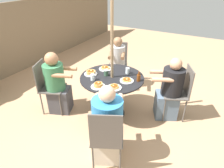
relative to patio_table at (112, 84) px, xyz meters
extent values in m
plane|color=tan|center=(0.00, 0.00, -0.62)|extent=(12.00, 12.00, 0.00)
cylinder|color=black|center=(0.00, 0.00, -0.61)|extent=(0.47, 0.47, 0.01)
cylinder|color=black|center=(0.00, 0.00, -0.25)|extent=(0.09, 0.09, 0.73)
cylinder|color=black|center=(0.00, 0.00, 0.13)|extent=(1.07, 1.07, 0.02)
cylinder|color=#846B4C|center=(0.00, 0.00, 0.61)|extent=(0.05, 0.05, 2.45)
cylinder|color=#514C47|center=(0.90, 0.18, -0.39)|extent=(0.02, 0.02, 0.46)
cylinder|color=#514C47|center=(0.77, 0.50, -0.39)|extent=(0.02, 0.02, 0.46)
cylinder|color=#514C47|center=(1.21, 0.31, -0.39)|extent=(0.02, 0.02, 0.46)
cylinder|color=#514C47|center=(1.08, 0.63, -0.39)|extent=(0.02, 0.02, 0.46)
cube|color=#514C47|center=(0.99, 0.41, -0.15)|extent=(0.53, 0.53, 0.02)
cube|color=#514C47|center=(1.17, 0.48, 0.10)|extent=(0.16, 0.36, 0.48)
cube|color=gray|center=(0.89, 0.36, -0.39)|extent=(0.42, 0.40, 0.46)
cylinder|color=#B2B2B2|center=(0.94, 0.38, 0.09)|extent=(0.31, 0.31, 0.50)
sphere|color=brown|center=(0.94, 0.38, 0.43)|extent=(0.19, 0.19, 0.19)
cylinder|color=brown|center=(0.81, 0.19, 0.21)|extent=(0.32, 0.19, 0.07)
cylinder|color=brown|center=(0.71, 0.43, 0.21)|extent=(0.32, 0.19, 0.07)
cylinder|color=#514C47|center=(-0.18, 0.90, -0.39)|extent=(0.02, 0.02, 0.46)
cylinder|color=#514C47|center=(-0.50, 0.77, -0.39)|extent=(0.02, 0.02, 0.46)
cylinder|color=#514C47|center=(-0.31, 1.21, -0.39)|extent=(0.02, 0.02, 0.46)
cylinder|color=#514C47|center=(-0.63, 1.08, -0.39)|extent=(0.02, 0.02, 0.46)
cube|color=#514C47|center=(-0.41, 0.99, -0.15)|extent=(0.53, 0.53, 0.02)
cube|color=#514C47|center=(-0.48, 1.17, 0.10)|extent=(0.36, 0.16, 0.48)
cube|color=#3D3D42|center=(-0.36, 0.89, -0.39)|extent=(0.44, 0.46, 0.46)
cylinder|color=#38754C|center=(-0.38, 0.93, 0.08)|extent=(0.35, 0.35, 0.47)
sphere|color=#A3704C|center=(-0.38, 0.93, 0.42)|extent=(0.23, 0.23, 0.23)
cylinder|color=#A3704C|center=(-0.18, 0.80, 0.19)|extent=(0.19, 0.34, 0.07)
cylinder|color=#A3704C|center=(-0.44, 0.69, 0.19)|extent=(0.19, 0.34, 0.07)
cylinder|color=#514C47|center=(-0.88, -0.24, -0.39)|extent=(0.02, 0.02, 0.46)
cylinder|color=#514C47|center=(-0.74, -0.55, -0.39)|extent=(0.02, 0.02, 0.46)
cylinder|color=#514C47|center=(-1.19, -0.39, -0.39)|extent=(0.02, 0.02, 0.46)
cylinder|color=#514C47|center=(-1.04, -0.69, -0.39)|extent=(0.02, 0.02, 0.46)
cube|color=#514C47|center=(-0.96, -0.47, -0.15)|extent=(0.54, 0.54, 0.02)
cube|color=#514C47|center=(-1.14, -0.55, 0.10)|extent=(0.18, 0.35, 0.48)
cube|color=beige|center=(-0.86, -0.41, -0.39)|extent=(0.53, 0.51, 0.46)
cylinder|color=teal|center=(-0.91, -0.44, 0.10)|extent=(0.39, 0.39, 0.51)
sphere|color=#DBA884|center=(-0.91, -0.44, 0.45)|extent=(0.20, 0.20, 0.20)
cylinder|color=#DBA884|center=(-0.81, -0.22, 0.22)|extent=(0.29, 0.19, 0.07)
cylinder|color=#DBA884|center=(-0.68, -0.50, 0.22)|extent=(0.29, 0.19, 0.07)
cylinder|color=#514C47|center=(0.24, -0.88, -0.39)|extent=(0.02, 0.02, 0.46)
cylinder|color=#514C47|center=(0.54, -0.74, -0.39)|extent=(0.02, 0.02, 0.46)
cylinder|color=#514C47|center=(0.38, -1.19, -0.39)|extent=(0.02, 0.02, 0.46)
cylinder|color=#514C47|center=(0.69, -1.04, -0.39)|extent=(0.02, 0.02, 0.46)
cube|color=#514C47|center=(0.46, -0.96, -0.15)|extent=(0.54, 0.54, 0.02)
cube|color=#514C47|center=(0.55, -1.14, 0.10)|extent=(0.35, 0.18, 0.48)
cube|color=slate|center=(0.42, -0.86, -0.39)|extent=(0.46, 0.48, 0.46)
cylinder|color=black|center=(0.44, -0.91, 0.08)|extent=(0.35, 0.35, 0.47)
sphere|color=tan|center=(0.44, -0.91, 0.40)|extent=(0.20, 0.20, 0.20)
cylinder|color=tan|center=(0.22, -0.79, 0.19)|extent=(0.21, 0.33, 0.07)
cylinder|color=tan|center=(0.48, -0.67, 0.19)|extent=(0.21, 0.33, 0.07)
cylinder|color=white|center=(0.21, 0.26, 0.15)|extent=(0.22, 0.22, 0.01)
cylinder|color=#BC8947|center=(0.21, 0.25, 0.16)|extent=(0.16, 0.16, 0.01)
cylinder|color=#BC8947|center=(0.21, 0.26, 0.17)|extent=(0.16, 0.16, 0.01)
cylinder|color=#BC8947|center=(0.20, 0.26, 0.18)|extent=(0.16, 0.16, 0.01)
ellipsoid|color=brown|center=(0.21, 0.26, 0.18)|extent=(0.13, 0.12, 0.00)
cube|color=#F4E084|center=(0.20, 0.26, 0.19)|extent=(0.02, 0.02, 0.01)
cylinder|color=white|center=(-0.09, 0.37, 0.15)|extent=(0.22, 0.22, 0.01)
cylinder|color=#BC8947|center=(-0.08, 0.37, 0.16)|extent=(0.16, 0.16, 0.01)
cylinder|color=#BC8947|center=(-0.08, 0.37, 0.17)|extent=(0.15, 0.15, 0.01)
cylinder|color=#BC8947|center=(-0.08, 0.37, 0.18)|extent=(0.15, 0.15, 0.01)
cylinder|color=#BC8947|center=(-0.08, 0.37, 0.19)|extent=(0.16, 0.16, 0.01)
ellipsoid|color=brown|center=(-0.09, 0.37, 0.20)|extent=(0.12, 0.11, 0.00)
cube|color=#F4E084|center=(-0.08, 0.36, 0.21)|extent=(0.03, 0.03, 0.01)
cylinder|color=white|center=(-0.39, 0.03, 0.15)|extent=(0.22, 0.22, 0.01)
cylinder|color=#BC8947|center=(-0.39, 0.03, 0.16)|extent=(0.14, 0.14, 0.01)
cylinder|color=#BC8947|center=(-0.39, 0.03, 0.17)|extent=(0.14, 0.14, 0.01)
cylinder|color=#BC8947|center=(-0.38, 0.03, 0.18)|extent=(0.14, 0.14, 0.01)
cylinder|color=#BC8947|center=(-0.38, 0.02, 0.20)|extent=(0.13, 0.13, 0.01)
ellipsoid|color=brown|center=(-0.39, 0.03, 0.21)|extent=(0.11, 0.10, 0.00)
cube|color=#F4E084|center=(-0.38, 0.02, 0.21)|extent=(0.02, 0.02, 0.01)
cylinder|color=white|center=(-0.01, -0.27, 0.15)|extent=(0.22, 0.22, 0.01)
cylinder|color=#BC8947|center=(-0.01, -0.27, 0.16)|extent=(0.15, 0.15, 0.01)
cylinder|color=#BC8947|center=(-0.01, -0.27, 0.17)|extent=(0.15, 0.15, 0.01)
ellipsoid|color=brown|center=(-0.01, -0.27, 0.17)|extent=(0.13, 0.12, 0.00)
cube|color=#F4E084|center=(-0.01, -0.28, 0.18)|extent=(0.03, 0.03, 0.01)
cylinder|color=white|center=(-0.30, -0.20, 0.15)|extent=(0.22, 0.22, 0.01)
cylinder|color=#BC8947|center=(-0.30, -0.21, 0.16)|extent=(0.14, 0.14, 0.01)
cylinder|color=#BC8947|center=(-0.30, -0.21, 0.17)|extent=(0.14, 0.14, 0.01)
cylinder|color=#BC8947|center=(-0.29, -0.20, 0.18)|extent=(0.14, 0.14, 0.01)
ellipsoid|color=brown|center=(-0.30, -0.20, 0.18)|extent=(0.11, 0.10, 0.00)
cube|color=#F4E084|center=(-0.31, -0.20, 0.19)|extent=(0.03, 0.03, 0.01)
cylinder|color=#602D0F|center=(0.09, -0.44, 0.20)|extent=(0.06, 0.06, 0.11)
cylinder|color=#602D0F|center=(0.09, -0.44, 0.28)|extent=(0.03, 0.03, 0.05)
torus|color=#602D0F|center=(0.12, -0.44, 0.21)|extent=(0.05, 0.01, 0.05)
cylinder|color=#33513D|center=(0.01, 0.12, 0.19)|extent=(0.08, 0.08, 0.09)
cylinder|color=white|center=(0.01, 0.12, 0.24)|extent=(0.08, 0.08, 0.01)
cylinder|color=silver|center=(-0.24, 0.22, 0.19)|extent=(0.07, 0.07, 0.10)
cylinder|color=silver|center=(0.25, -0.17, 0.19)|extent=(0.07, 0.07, 0.10)
camera|label=1|loc=(-2.58, -1.43, 1.68)|focal=32.00mm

